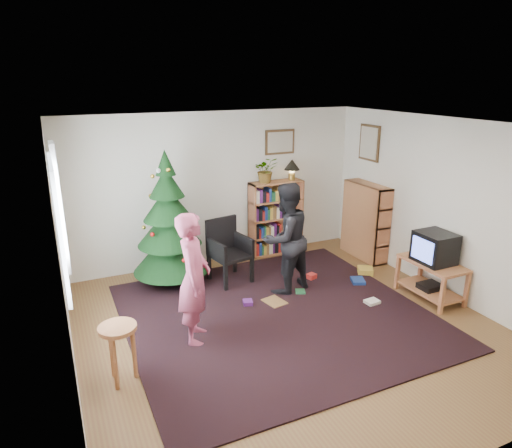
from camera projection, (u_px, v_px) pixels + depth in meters
name	position (u px, v px, depth m)	size (l,w,h in m)	color
floor	(287.00, 326.00, 5.77)	(5.00, 5.00, 0.00)	brown
ceiling	(292.00, 126.00, 5.00)	(5.00, 5.00, 0.00)	white
wall_back	(217.00, 188.00, 7.55)	(5.00, 0.02, 2.50)	silver
wall_front	(459.00, 338.00, 3.23)	(5.00, 0.02, 2.50)	silver
wall_left	(62.00, 269.00, 4.39)	(0.02, 5.00, 2.50)	silver
wall_right	(446.00, 209.00, 6.38)	(0.02, 5.00, 2.50)	silver
rug	(276.00, 315.00, 6.03)	(3.80, 3.60, 0.02)	black
window_pane	(59.00, 226.00, 4.85)	(0.04, 1.20, 1.40)	silver
curtain	(60.00, 209.00, 5.47)	(0.06, 0.35, 1.60)	white
picture_back	(280.00, 142.00, 7.77)	(0.55, 0.03, 0.42)	#4C3319
picture_right	(369.00, 143.00, 7.67)	(0.03, 0.50, 0.60)	#4C3319
christmas_tree	(169.00, 230.00, 6.72)	(1.13, 1.13, 2.05)	#3F2816
bookshelf_back	(276.00, 217.00, 8.00)	(0.95, 0.30, 1.30)	#A45E3A
bookshelf_right	(365.00, 220.00, 7.82)	(0.30, 0.95, 1.30)	#A45E3A
tv_stand	(431.00, 277.00, 6.43)	(0.51, 0.91, 0.55)	#A45E3A
crt_tv	(435.00, 248.00, 6.29)	(0.46, 0.49, 0.43)	black
armchair	(227.00, 248.00, 6.96)	(0.63, 0.63, 0.97)	black
stool	(119.00, 339.00, 4.60)	(0.38, 0.38, 0.64)	#A45E3A
person_standing	(194.00, 278.00, 5.26)	(0.58, 0.38, 1.59)	#AA4460
person_by_chair	(286.00, 239.00, 6.50)	(0.79, 0.61, 1.62)	black
potted_plant	(266.00, 170.00, 7.66)	(0.39, 0.34, 0.43)	gray
table_lamp	(292.00, 166.00, 7.85)	(0.27, 0.27, 0.36)	#A57F33
floor_clutter	(320.00, 289.00, 6.71)	(2.34, 1.25, 0.08)	#A51E19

